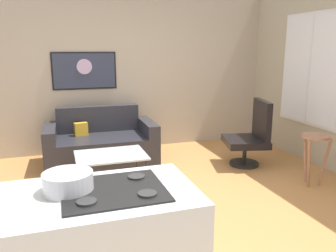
# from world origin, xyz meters

# --- Properties ---
(ground) EXTENTS (6.40, 6.40, 0.04)m
(ground) POSITION_xyz_m (0.00, 0.00, -0.02)
(ground) COLOR #BE8146
(back_wall) EXTENTS (6.40, 0.05, 2.80)m
(back_wall) POSITION_xyz_m (0.00, 2.42, 1.40)
(back_wall) COLOR #B3A58D
(back_wall) RESTS_ON ground
(couch) EXTENTS (1.68, 0.92, 0.82)m
(couch) POSITION_xyz_m (-0.48, 1.80, 0.28)
(couch) COLOR #29292F
(couch) RESTS_ON ground
(coffee_table) EXTENTS (0.87, 0.64, 0.43)m
(coffee_table) POSITION_xyz_m (-0.49, 0.72, 0.40)
(coffee_table) COLOR silver
(coffee_table) RESTS_ON ground
(armchair) EXTENTS (0.73, 0.75, 0.99)m
(armchair) POSITION_xyz_m (1.64, 0.91, 0.46)
(armchair) COLOR black
(armchair) RESTS_ON ground
(bar_stool) EXTENTS (0.38, 0.38, 0.67)m
(bar_stool) POSITION_xyz_m (1.97, -0.02, 0.52)
(bar_stool) COLOR #A36E50
(bar_stool) RESTS_ON ground
(mixing_bowl) EXTENTS (0.29, 0.29, 0.12)m
(mixing_bowl) POSITION_xyz_m (-1.05, -1.39, 0.95)
(mixing_bowl) COLOR silver
(mixing_bowl) RESTS_ON kitchen_counter
(wall_painting) EXTENTS (1.03, 0.03, 0.61)m
(wall_painting) POSITION_xyz_m (-0.63, 2.38, 1.37)
(wall_painting) COLOR black
(window) EXTENTS (0.03, 1.26, 1.69)m
(window) POSITION_xyz_m (2.59, 0.90, 1.42)
(window) COLOR silver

